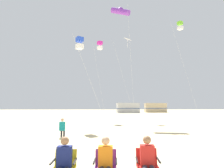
# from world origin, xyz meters

# --- Properties ---
(ground) EXTENTS (200.00, 200.00, 0.00)m
(ground) POSITION_xyz_m (0.00, 0.00, 0.00)
(ground) COLOR beige
(camp_chair_yellow) EXTENTS (0.56, 0.58, 0.82)m
(camp_chair_yellow) POSITION_xyz_m (-0.52, -1.98, 0.50)
(camp_chair_yellow) COLOR yellow
(camp_chair_yellow) RESTS_ON ground
(spectator_yellow_chair) EXTENTS (0.34, 0.51, 1.16)m
(spectator_yellow_chair) POSITION_xyz_m (-0.52, -2.12, 0.61)
(spectator_yellow_chair) COLOR navy
(spectator_yellow_chair) RESTS_ON ground
(camp_chair_purple) EXTENTS (0.59, 0.61, 0.82)m
(camp_chair_purple) POSITION_xyz_m (0.46, -2.03, 0.50)
(camp_chair_purple) COLOR #722D99
(camp_chair_purple) RESTS_ON ground
(spectator_purple_chair) EXTENTS (0.36, 0.52, 1.16)m
(spectator_purple_chair) POSITION_xyz_m (0.45, -2.17, 0.61)
(spectator_purple_chair) COLOR orange
(spectator_purple_chair) RESTS_ON ground
(camp_chair_red) EXTENTS (0.61, 0.63, 0.82)m
(camp_chair_red) POSITION_xyz_m (1.47, -2.00, 0.50)
(camp_chair_red) COLOR red
(camp_chair_red) RESTS_ON ground
(spectator_red_chair) EXTENTS (0.37, 0.53, 1.16)m
(spectator_red_chair) POSITION_xyz_m (1.46, -2.13, 0.61)
(spectator_red_chair) COLOR red
(spectator_red_chair) RESTS_ON ground
(kite_flyer_standing) EXTENTS (0.35, 0.52, 1.16)m
(kite_flyer_standing) POSITION_xyz_m (-1.93, 5.16, 0.61)
(kite_flyer_standing) COLOR #147F84
(kite_flyer_standing) RESTS_ON ground
(kite_tube_violet) EXTENTS (2.99, 2.57, 14.35)m
(kite_tube_violet) POSITION_xyz_m (2.88, 15.35, 13.64)
(kite_tube_violet) COLOR silver
(kite_tube_violet) RESTS_ON ground
(kite_box_lime) EXTENTS (3.11, 2.30, 13.64)m
(kite_box_lime) POSITION_xyz_m (11.51, 17.68, 13.03)
(kite_box_lime) COLOR silver
(kite_box_lime) RESTS_ON ground
(kite_box_blue) EXTENTS (3.08, 3.08, 8.42)m
(kite_box_blue) POSITION_xyz_m (-1.60, 10.78, 7.84)
(kite_box_blue) COLOR silver
(kite_box_blue) RESTS_ON ground
(kite_diamond_white) EXTENTS (2.98, 2.98, 11.63)m
(kite_diamond_white) POSITION_xyz_m (4.22, 18.90, 10.87)
(kite_diamond_white) COLOR silver
(kite_diamond_white) RESTS_ON ground
(kite_box_magenta) EXTENTS (1.76, 1.35, 10.92)m
(kite_box_magenta) POSITION_xyz_m (0.35, 18.86, 10.32)
(kite_box_magenta) COLOR silver
(kite_box_magenta) RESTS_ON ground
(rv_van_silver) EXTENTS (6.59, 2.79, 2.80)m
(rv_van_silver) POSITION_xyz_m (8.58, 47.06, 1.39)
(rv_van_silver) COLOR #B7BABF
(rv_van_silver) RESTS_ON ground
(rv_van_tan) EXTENTS (6.48, 2.46, 2.80)m
(rv_van_tan) POSITION_xyz_m (17.45, 49.85, 1.39)
(rv_van_tan) COLOR #C6B28C
(rv_van_tan) RESTS_ON ground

